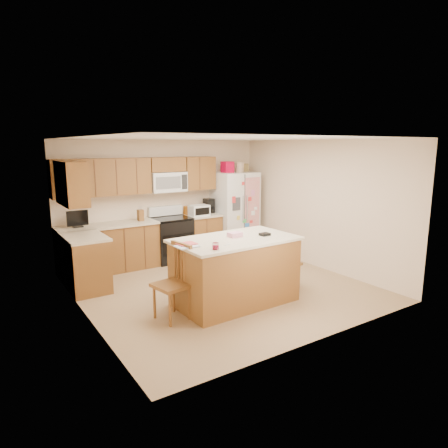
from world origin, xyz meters
TOP-DOWN VIEW (x-y plane):
  - ground at (0.00, 0.00)m, footprint 4.50×4.50m
  - room_shell at (0.00, 0.00)m, footprint 4.60×4.60m
  - cabinetry at (-0.98, 1.79)m, footprint 3.36×1.56m
  - stove at (0.00, 1.94)m, footprint 0.76×0.65m
  - refrigerator at (1.57, 1.87)m, footprint 0.90×0.79m
  - island at (-0.19, -0.67)m, footprint 1.95×1.13m
  - windsor_chair_left at (-1.24, -0.68)m, footprint 0.51×0.53m
  - windsor_chair_back at (-0.20, 0.10)m, footprint 0.47×0.46m
  - windsor_chair_right at (0.87, -0.65)m, footprint 0.47×0.48m

SIDE VIEW (x-z plane):
  - ground at x=0.00m, z-range 0.00..0.00m
  - windsor_chair_back at x=-0.20m, z-range -0.03..0.90m
  - windsor_chair_right at x=0.87m, z-range -0.03..0.90m
  - stove at x=0.00m, z-range -0.09..1.04m
  - windsor_chair_left at x=-1.24m, z-range -0.03..1.04m
  - island at x=-0.19m, z-range -0.04..1.07m
  - cabinetry at x=-0.98m, z-range -0.16..1.99m
  - refrigerator at x=1.57m, z-range -0.10..1.94m
  - room_shell at x=0.00m, z-range 0.18..2.70m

